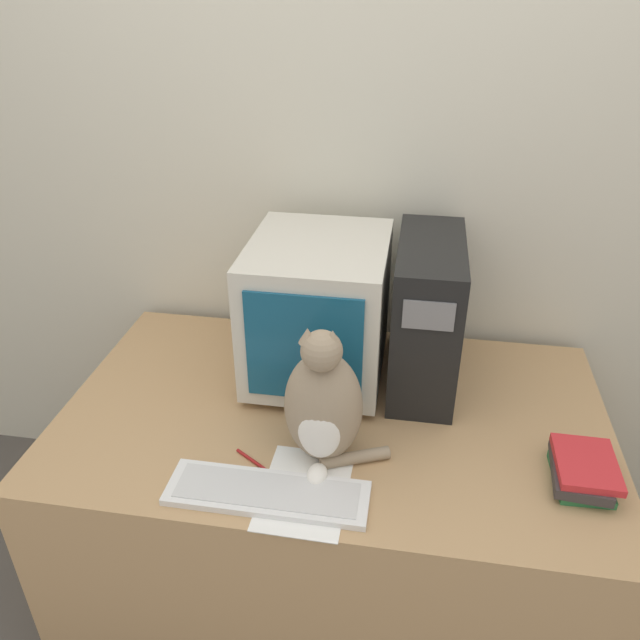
{
  "coord_description": "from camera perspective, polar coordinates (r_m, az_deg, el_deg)",
  "views": [
    {
      "loc": [
        0.2,
        -0.96,
        1.87
      ],
      "look_at": [
        -0.04,
        0.47,
        1.04
      ],
      "focal_mm": 35.0,
      "sensor_mm": 36.0,
      "label": 1
    }
  ],
  "objects": [
    {
      "name": "book_stack",
      "position": [
        1.72,
        22.84,
        -12.57
      ],
      "size": [
        0.16,
        0.21,
        0.07
      ],
      "color": "#28703D",
      "rests_on": "desk"
    },
    {
      "name": "computer_tower",
      "position": [
        1.88,
        9.67,
        0.54
      ],
      "size": [
        0.19,
        0.46,
        0.45
      ],
      "color": "black",
      "rests_on": "desk"
    },
    {
      "name": "wall_back",
      "position": [
        2.07,
        3.6,
        12.33
      ],
      "size": [
        7.0,
        0.05,
        2.5
      ],
      "color": "beige",
      "rests_on": "ground_plane"
    },
    {
      "name": "cat",
      "position": [
        1.57,
        0.19,
        -7.78
      ],
      "size": [
        0.28,
        0.22,
        0.4
      ],
      "rotation": [
        0.0,
        0.0,
        -0.01
      ],
      "color": "gray",
      "rests_on": "desk"
    },
    {
      "name": "desk",
      "position": [
        2.08,
        1.13,
        -16.3
      ],
      "size": [
        1.57,
        0.94,
        0.74
      ],
      "color": "tan",
      "rests_on": "ground_plane"
    },
    {
      "name": "paper_sheet",
      "position": [
        1.59,
        -1.39,
        -15.32
      ],
      "size": [
        0.21,
        0.3,
        0.0
      ],
      "color": "white",
      "rests_on": "desk"
    },
    {
      "name": "pen",
      "position": [
        1.66,
        -5.79,
        -12.93
      ],
      "size": [
        0.13,
        0.09,
        0.01
      ],
      "color": "maroon",
      "rests_on": "desk"
    },
    {
      "name": "keyboard",
      "position": [
        1.58,
        -4.83,
        -15.47
      ],
      "size": [
        0.5,
        0.15,
        0.02
      ],
      "color": "silver",
      "rests_on": "desk"
    },
    {
      "name": "crt_monitor",
      "position": [
        1.87,
        -0.17,
        0.98
      ],
      "size": [
        0.4,
        0.47,
        0.44
      ],
      "color": "beige",
      "rests_on": "desk"
    }
  ]
}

